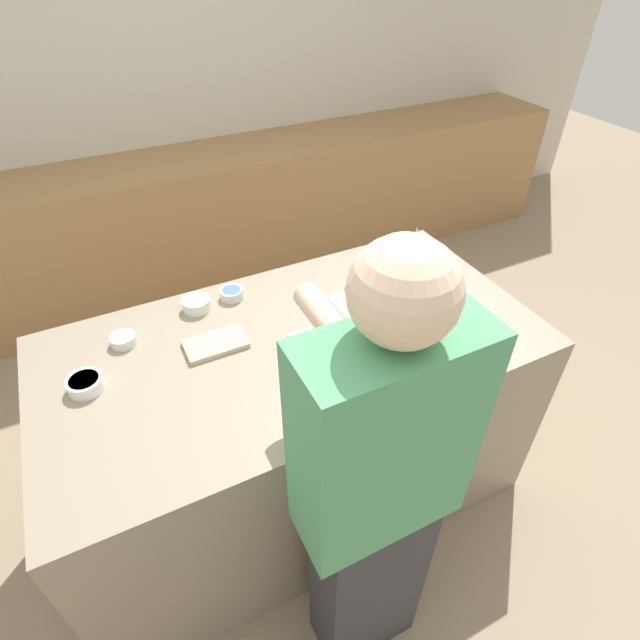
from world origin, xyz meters
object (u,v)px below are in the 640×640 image
object	(u,v)px
decorative_tree	(412,266)
candy_bowl_center_rear	(401,263)
candy_bowl_near_tray_right	(196,304)
cookbook	(216,344)
baking_tray	(362,344)
candy_bowl_beside_tree	(123,340)
person	(376,499)
candy_bowl_far_right	(359,288)
candy_bowl_behind_tray	(85,383)
gingerbread_house	(364,322)
candy_bowl_near_tray_left	(232,293)

from	to	relation	value
decorative_tree	candy_bowl_center_rear	world-z (taller)	decorative_tree
candy_bowl_near_tray_right	cookbook	xyz separation A→B (m)	(0.00, -0.25, -0.02)
candy_bowl_center_rear	baking_tray	bearing A→B (deg)	-137.90
candy_bowl_beside_tree	person	distance (m)	1.08
candy_bowl_far_right	candy_bowl_near_tray_right	distance (m)	0.67
candy_bowl_behind_tray	candy_bowl_near_tray_right	distance (m)	0.52
candy_bowl_near_tray_right	person	bearing A→B (deg)	-78.18
gingerbread_house	candy_bowl_near_tray_left	size ratio (longest dim) A/B	2.66
candy_bowl_beside_tree	candy_bowl_center_rear	xyz separation A→B (m)	(1.21, -0.02, -0.00)
candy_bowl_behind_tray	candy_bowl_beside_tree	size ratio (longest dim) A/B	1.28
candy_bowl_near_tray_left	candy_bowl_near_tray_right	bearing A→B (deg)	-175.97
baking_tray	candy_bowl_far_right	distance (m)	0.34
person	candy_bowl_center_rear	bearing A→B (deg)	53.13
gingerbread_house	decorative_tree	world-z (taller)	decorative_tree
gingerbread_house	cookbook	size ratio (longest dim) A/B	1.12
candy_bowl_near_tray_right	candy_bowl_center_rear	distance (m)	0.92
candy_bowl_near_tray_left	candy_bowl_center_rear	size ratio (longest dim) A/B	1.05
candy_bowl_center_rear	gingerbread_house	bearing A→B (deg)	-137.89
decorative_tree	person	world-z (taller)	person
candy_bowl_center_rear	decorative_tree	bearing A→B (deg)	-117.32
candy_bowl_near_tray_right	cookbook	distance (m)	0.25
candy_bowl_beside_tree	cookbook	xyz separation A→B (m)	(0.30, -0.16, -0.01)
candy_bowl_beside_tree	person	bearing A→B (deg)	-61.36
candy_bowl_near_tray_right	cookbook	size ratio (longest dim) A/B	0.50
candy_bowl_near_tray_left	candy_bowl_center_rear	bearing A→B (deg)	-8.73
candy_bowl_beside_tree	cookbook	bearing A→B (deg)	-28.49
gingerbread_house	person	distance (m)	0.62
decorative_tree	cookbook	distance (m)	0.81
gingerbread_house	candy_bowl_far_right	world-z (taller)	gingerbread_house
decorative_tree	person	size ratio (longest dim) A/B	0.20
baking_tray	candy_bowl_center_rear	world-z (taller)	candy_bowl_center_rear
candy_bowl_far_right	candy_bowl_center_rear	size ratio (longest dim) A/B	1.36
candy_bowl_far_right	candy_bowl_near_tray_right	world-z (taller)	candy_bowl_near_tray_right
baking_tray	cookbook	bearing A→B (deg)	153.89
baking_tray	cookbook	distance (m)	0.54
candy_bowl_far_right	candy_bowl_center_rear	bearing A→B (deg)	17.47
gingerbread_house	baking_tray	bearing A→B (deg)	-153.22
gingerbread_house	person	bearing A→B (deg)	-116.56
candy_bowl_center_rear	person	xyz separation A→B (m)	(-0.69, -0.92, -0.05)
baking_tray	candy_bowl_near_tray_left	size ratio (longest dim) A/B	4.86
baking_tray	candy_bowl_beside_tree	bearing A→B (deg)	152.97
gingerbread_house	candy_bowl_beside_tree	xyz separation A→B (m)	(-0.79, 0.40, -0.09)
candy_bowl_beside_tree	candy_bowl_far_right	bearing A→B (deg)	-6.32
candy_bowl_behind_tray	candy_bowl_beside_tree	xyz separation A→B (m)	(0.15, 0.18, -0.00)
decorative_tree	candy_bowl_behind_tray	world-z (taller)	decorative_tree
candy_bowl_behind_tray	candy_bowl_far_right	size ratio (longest dim) A/B	0.96
gingerbread_house	candy_bowl_beside_tree	distance (m)	0.89
gingerbread_house	candy_bowl_center_rear	bearing A→B (deg)	42.11
candy_bowl_center_rear	candy_bowl_far_right	bearing A→B (deg)	-162.53
candy_bowl_center_rear	candy_bowl_behind_tray	bearing A→B (deg)	-173.37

